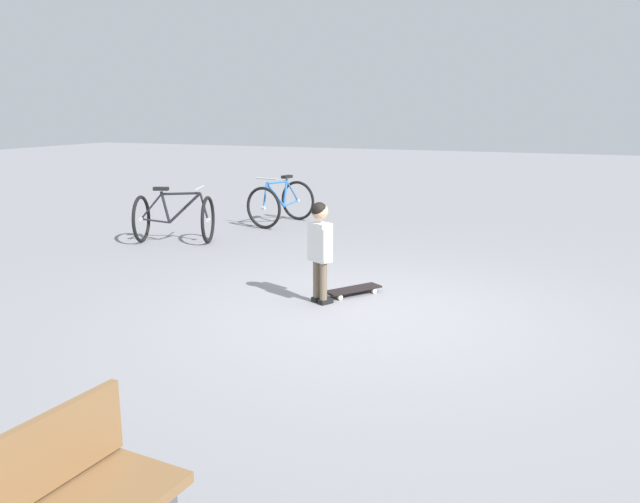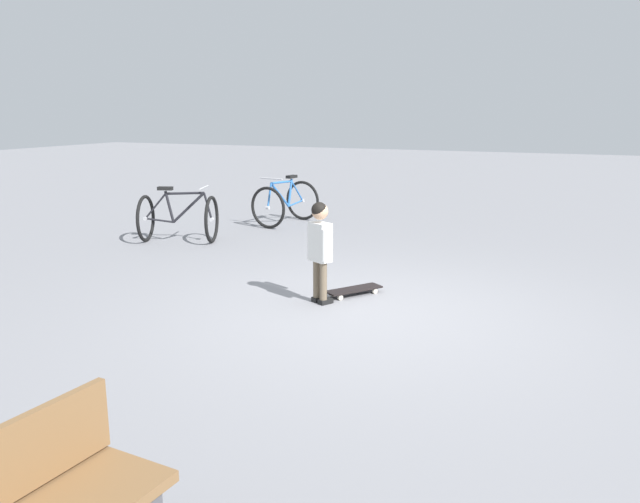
{
  "view_description": "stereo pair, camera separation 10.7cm",
  "coord_description": "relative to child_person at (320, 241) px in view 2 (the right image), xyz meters",
  "views": [
    {
      "loc": [
        -1.79,
        5.64,
        1.97
      ],
      "look_at": [
        0.59,
        -0.13,
        0.55
      ],
      "focal_mm": 35.2,
      "sensor_mm": 36.0,
      "label": 1
    },
    {
      "loc": [
        -1.89,
        5.6,
        1.97
      ],
      "look_at": [
        0.59,
        -0.13,
        0.55
      ],
      "focal_mm": 35.2,
      "sensor_mm": 36.0,
      "label": 2
    }
  ],
  "objects": [
    {
      "name": "ground_plane",
      "position": [
        -0.59,
        0.13,
        -0.66
      ],
      "size": [
        50.0,
        50.0,
        0.0
      ],
      "primitive_type": "plane",
      "color": "gray"
    },
    {
      "name": "child_person",
      "position": [
        0.0,
        0.0,
        0.0
      ],
      "size": [
        0.28,
        0.35,
        1.06
      ],
      "color": "brown",
      "rests_on": "ground"
    },
    {
      "name": "skateboard",
      "position": [
        -0.22,
        -0.41,
        -0.6
      ],
      "size": [
        0.53,
        0.64,
        0.07
      ],
      "color": "black",
      "rests_on": "ground"
    },
    {
      "name": "bicycle_near",
      "position": [
        3.18,
        -1.97,
        -0.28
      ],
      "size": [
        1.24,
        1.01,
        0.85
      ],
      "color": "black",
      "rests_on": "ground"
    },
    {
      "name": "bicycle_mid",
      "position": [
        2.38,
        -3.99,
        -0.28
      ],
      "size": [
        0.88,
        1.18,
        0.85
      ],
      "color": "black",
      "rests_on": "ground"
    }
  ]
}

